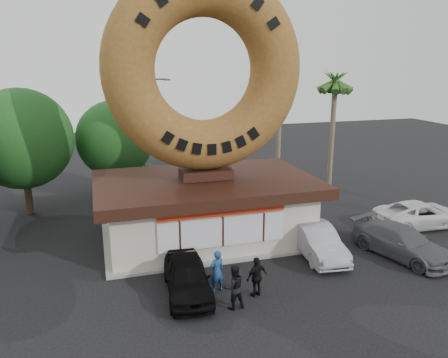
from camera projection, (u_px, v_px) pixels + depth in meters
name	position (u px, v px, depth m)	size (l,w,h in m)	color
ground	(243.00, 293.00, 17.71)	(90.00, 90.00, 0.00)	black
donut_shop	(206.00, 207.00, 22.78)	(11.20, 7.20, 3.80)	silver
giant_donut	(205.00, 70.00, 20.98)	(9.80, 9.80, 2.50)	olive
tree_west	(21.00, 139.00, 25.89)	(6.00, 6.00, 7.65)	#473321
tree_mid	(115.00, 139.00, 29.42)	(5.20, 5.20, 6.63)	#473321
palm_near	(281.00, 71.00, 30.52)	(2.60, 2.60, 9.75)	#726651
palm_far	(335.00, 85.00, 30.34)	(2.60, 2.60, 8.75)	#726651
street_lamp	(145.00, 129.00, 30.82)	(2.11, 0.20, 8.00)	#59595E
person_left	(217.00, 271.00, 17.67)	(0.65, 0.43, 1.79)	navy
person_center	(234.00, 287.00, 16.45)	(0.86, 0.67, 1.76)	black
person_right	(257.00, 277.00, 17.33)	(0.98, 0.41, 1.67)	black
car_black	(187.00, 277.00, 17.53)	(1.73, 4.29, 1.46)	black
car_silver	(317.00, 241.00, 20.99)	(1.58, 4.54, 1.49)	#98989C
car_grey	(401.00, 242.00, 20.92)	(2.04, 5.02, 1.46)	#545759
car_white	(420.00, 214.00, 24.72)	(2.40, 5.20, 1.45)	silver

